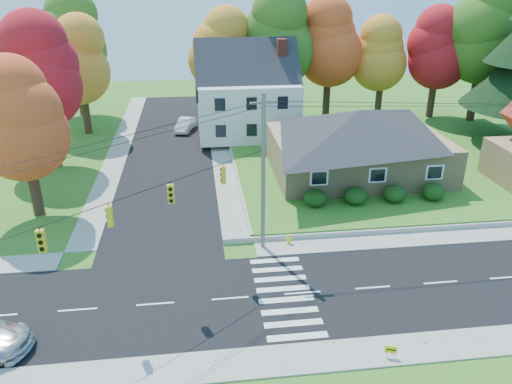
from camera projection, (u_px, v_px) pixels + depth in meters
ground at (303, 293)px, 27.44m from camera, size 120.00×120.00×0.00m
road_main at (303, 293)px, 27.43m from camera, size 90.00×8.00×0.02m
road_cross at (170, 147)px, 50.09m from camera, size 8.00×44.00×0.02m
sidewalk_north at (286, 247)px, 31.95m from camera, size 90.00×2.00×0.08m
sidewalk_south at (325, 356)px, 22.89m from camera, size 90.00×2.00×0.08m
lawn at (390, 153)px, 47.85m from camera, size 30.00×30.00×0.50m
ranch_house at (358, 141)px, 41.52m from camera, size 14.60×10.60×5.40m
colonial_house at (247, 95)px, 50.96m from camera, size 10.40×8.40×9.60m
hedge_row at (375, 195)px, 36.71m from camera, size 10.70×1.70×1.27m
traffic_infrastructure at (298, 198)px, 26.55m from camera, size 38.10×10.66×10.00m
tree_lot_0 at (223, 50)px, 54.65m from camera, size 6.72×6.72×12.51m
tree_lot_1 at (278, 38)px, 53.90m from camera, size 7.84×7.84×14.60m
tree_lot_2 at (330, 42)px, 55.75m from camera, size 7.28×7.28×13.56m
tree_lot_3 at (383, 54)px, 56.06m from camera, size 6.16×6.16×11.47m
tree_lot_4 at (439, 48)px, 55.57m from camera, size 6.72×6.72×12.51m
tree_lot_5 at (485, 31)px, 53.42m from camera, size 8.40×8.40×15.64m
tree_west_0 at (21, 118)px, 33.47m from camera, size 6.16×6.16×11.47m
tree_west_1 at (42, 72)px, 41.89m from camera, size 7.28×7.28×13.56m
tree_west_2 at (79, 60)px, 51.33m from camera, size 6.72×6.72×12.51m
tree_west_3 at (73, 38)px, 57.83m from camera, size 7.84×7.84×14.60m
white_car at (185, 125)px, 54.90m from camera, size 2.50×4.42×1.38m
fire_hydrant at (289, 239)px, 32.21m from camera, size 0.42×0.33×0.73m
yard_sign at (391, 350)px, 22.63m from camera, size 0.53×0.21×0.68m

